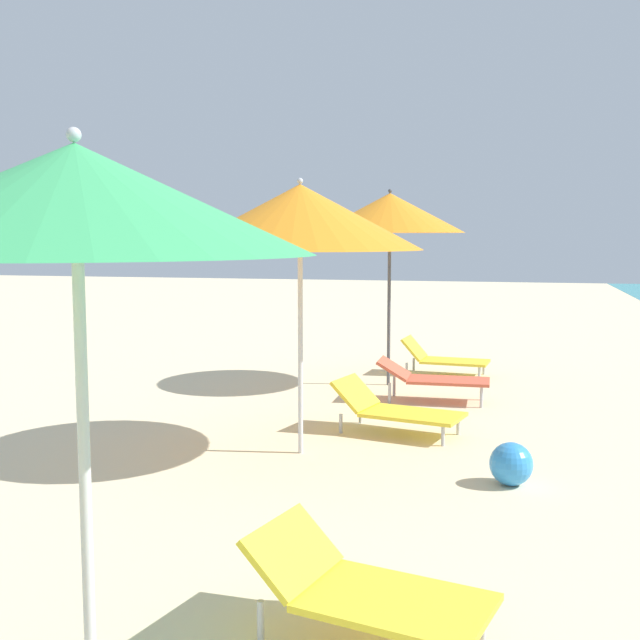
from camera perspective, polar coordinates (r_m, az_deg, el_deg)
name	(u,v)px	position (r m, az deg, el deg)	size (l,w,h in m)	color
umbrella_second	(76,200)	(3.28, -17.32, 8.30)	(1.91, 1.91, 2.63)	silver
lounger_second_shoreside	(365,588)	(4.48, 3.26, -18.88)	(1.40, 0.95, 0.60)	yellow
umbrella_third	(300,217)	(7.84, -1.46, 7.48)	(2.45, 2.45, 2.78)	silver
lounger_third_shoreside	(395,409)	(8.88, 5.50, -6.42)	(1.53, 0.95, 0.59)	yellow
umbrella_farthest	(390,213)	(11.57, 5.10, 7.74)	(2.19, 2.19, 2.89)	#4C4C51
lounger_farthest_shoreside	(443,358)	(12.66, 8.92, -2.73)	(1.39, 0.74, 0.59)	yellow
lounger_farthest_inland	(432,378)	(10.61, 8.16, -4.17)	(1.49, 0.62, 0.56)	#D8593F
beach_ball	(511,464)	(7.28, 13.72, -10.13)	(0.39, 0.39, 0.39)	#338CD8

